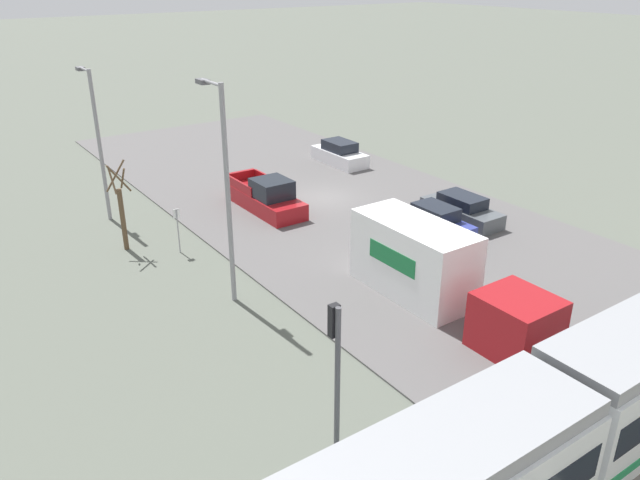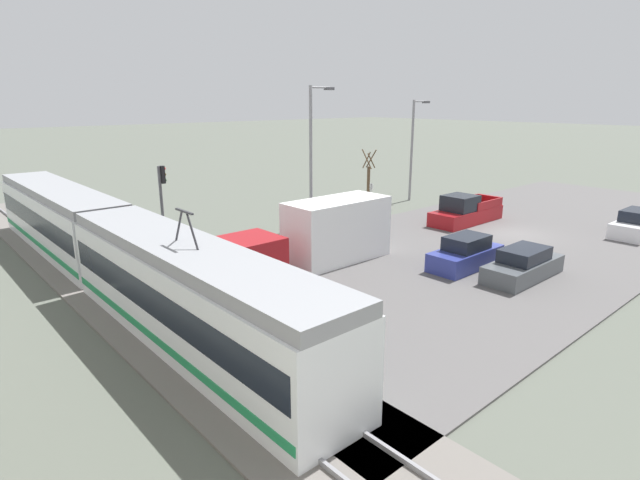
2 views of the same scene
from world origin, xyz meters
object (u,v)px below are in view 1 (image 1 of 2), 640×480
(sedan_car_2, at_px, (435,223))
(street_lamp_near_crossing, at_px, (225,182))
(pickup_truck, at_px, (266,197))
(box_truck, at_px, (435,272))
(sedan_car_1, at_px, (340,154))
(no_parking_sign, at_px, (178,226))
(traffic_light_pole, at_px, (336,357))
(street_tree, at_px, (122,211))
(street_lamp_mid_block, at_px, (97,135))
(light_rail_tram, at_px, (558,428))
(sedan_car_0, at_px, (461,210))

(sedan_car_2, xyz_separation_m, street_lamp_near_crossing, (11.51, -0.09, 4.34))
(street_lamp_near_crossing, bearing_deg, pickup_truck, -128.27)
(pickup_truck, bearing_deg, sedan_car_2, 122.91)
(box_truck, xyz_separation_m, sedan_car_1, (-8.62, -18.12, -0.79))
(box_truck, relative_size, sedan_car_2, 2.22)
(sedan_car_2, xyz_separation_m, no_parking_sign, (11.49, -5.58, 0.63))
(traffic_light_pole, xyz_separation_m, no_parking_sign, (-1.63, -14.99, -1.65))
(street_tree, bearing_deg, sedan_car_2, 151.14)
(street_lamp_near_crossing, height_order, street_lamp_mid_block, street_lamp_near_crossing)
(sedan_car_1, height_order, no_parking_sign, no_parking_sign)
(pickup_truck, xyz_separation_m, sedan_car_1, (-8.75, -4.90, -0.08))
(light_rail_tram, relative_size, sedan_car_0, 6.34)
(pickup_truck, xyz_separation_m, no_parking_sign, (6.27, 2.48, 0.55))
(sedan_car_2, bearing_deg, traffic_light_pole, -144.33)
(pickup_truck, distance_m, street_lamp_near_crossing, 11.02)
(traffic_light_pole, distance_m, street_lamp_mid_block, 21.50)
(light_rail_tram, relative_size, pickup_truck, 5.00)
(box_truck, relative_size, traffic_light_pole, 2.04)
(box_truck, xyz_separation_m, pickup_truck, (0.13, -13.22, -0.71))
(pickup_truck, distance_m, street_lamp_mid_block, 9.46)
(box_truck, bearing_deg, sedan_car_2, -134.58)
(no_parking_sign, bearing_deg, sedan_car_1, -153.82)
(sedan_car_0, height_order, sedan_car_2, sedan_car_2)
(no_parking_sign, bearing_deg, street_tree, -42.86)
(traffic_light_pole, bearing_deg, sedan_car_1, -126.65)
(pickup_truck, bearing_deg, sedan_car_0, 136.59)
(sedan_car_0, distance_m, street_lamp_mid_block, 19.65)
(street_lamp_near_crossing, bearing_deg, street_tree, -74.96)
(light_rail_tram, height_order, box_truck, light_rail_tram)
(sedan_car_1, xyz_separation_m, sedan_car_2, (3.54, 12.96, 0.00))
(street_tree, height_order, street_lamp_near_crossing, street_lamp_near_crossing)
(box_truck, xyz_separation_m, no_parking_sign, (6.40, -10.74, -0.16))
(box_truck, height_order, sedan_car_2, box_truck)
(box_truck, bearing_deg, pickup_truck, -89.42)
(traffic_light_pole, bearing_deg, light_rail_tram, 132.28)
(light_rail_tram, xyz_separation_m, traffic_light_pole, (3.97, -4.37, 1.27))
(no_parking_sign, bearing_deg, box_truck, 120.81)
(street_tree, height_order, no_parking_sign, street_tree)
(box_truck, xyz_separation_m, street_lamp_near_crossing, (6.43, -5.24, 3.55))
(pickup_truck, xyz_separation_m, street_lamp_mid_block, (7.68, -3.97, 3.83))
(pickup_truck, relative_size, traffic_light_pole, 1.29)
(sedan_car_0, xyz_separation_m, street_tree, (16.10, -6.78, 1.34))
(box_truck, distance_m, traffic_light_pole, 9.21)
(pickup_truck, xyz_separation_m, street_tree, (8.27, 0.63, 1.19))
(sedan_car_0, distance_m, traffic_light_pole, 18.82)
(pickup_truck, distance_m, street_tree, 8.37)
(sedan_car_0, xyz_separation_m, street_lamp_near_crossing, (14.13, 0.56, 4.41))
(light_rail_tram, relative_size, street_lamp_near_crossing, 3.32)
(traffic_light_pole, height_order, no_parking_sign, traffic_light_pole)
(sedan_car_0, relative_size, street_lamp_mid_block, 0.58)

